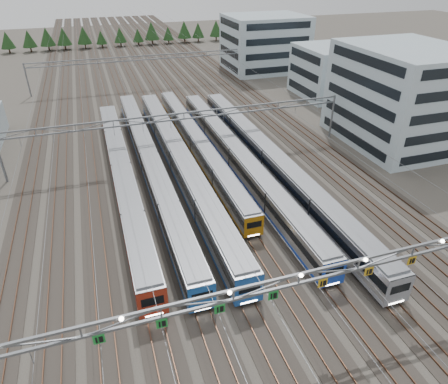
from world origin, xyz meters
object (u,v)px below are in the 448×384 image
object	(u,v)px
gantry_mid	(184,121)
depot_bldg_south	(402,96)
depot_bldg_mid	(330,71)
gantry_near	(299,282)
gantry_far	(143,62)
train_e	(237,157)
train_f	(270,160)
train_c	(180,161)
train_a	(122,174)
train_b	(150,162)
depot_bldg_north	(265,43)
train_d	(197,143)

from	to	relation	value
gantry_mid	depot_bldg_south	xyz separation A→B (m)	(38.22, -5.30, 2.01)
depot_bldg_mid	gantry_near	bearing A→B (deg)	-123.11
gantry_far	depot_bldg_mid	world-z (taller)	depot_bldg_mid
train_e	gantry_mid	size ratio (longest dim) A/B	1.02
depot_bldg_mid	gantry_mid	bearing A→B (deg)	-150.48
train_f	train_c	bearing A→B (deg)	162.74
train_c	train_f	world-z (taller)	train_c
train_a	depot_bldg_mid	xyz separation A→B (m)	(52.66, 30.58, 3.64)
train_b	gantry_far	distance (m)	49.98
gantry_far	depot_bldg_mid	distance (m)	46.69
gantry_far	gantry_near	bearing A→B (deg)	-90.03
gantry_mid	train_c	bearing A→B (deg)	-111.75
train_a	train_f	distance (m)	22.66
gantry_far	depot_bldg_north	distance (m)	37.19
train_d	train_e	distance (m)	8.89
train_b	gantry_near	bearing A→B (deg)	-79.39
train_a	gantry_far	world-z (taller)	gantry_far
train_c	depot_bldg_south	world-z (taller)	depot_bldg_south
gantry_mid	gantry_near	bearing A→B (deg)	-90.07
depot_bldg_south	depot_bldg_mid	size ratio (longest dim) A/B	1.38
train_c	depot_bldg_north	xyz separation A→B (m)	(38.81, 57.38, 5.43)
train_a	train_f	bearing A→B (deg)	-6.84
train_d	gantry_far	distance (m)	44.60
train_f	gantry_mid	size ratio (longest dim) A/B	1.07
train_c	gantry_far	world-z (taller)	gantry_far
train_e	gantry_mid	bearing A→B (deg)	134.02
gantry_near	depot_bldg_north	distance (m)	98.88
train_b	train_d	size ratio (longest dim) A/B	1.17
gantry_near	gantry_far	bearing A→B (deg)	89.97
train_b	gantry_near	distance (m)	36.75
train_c	gantry_mid	xyz separation A→B (m)	(2.25, 5.64, 4.19)
train_f	train_b	bearing A→B (deg)	163.01
train_f	gantry_near	bearing A→B (deg)	-110.46
depot_bldg_south	gantry_far	bearing A→B (deg)	127.23
depot_bldg_south	train_e	bearing A→B (deg)	-176.94
train_d	gantry_near	world-z (taller)	gantry_near
train_e	train_b	bearing A→B (deg)	168.89
train_a	gantry_mid	size ratio (longest dim) A/B	0.96
train_b	depot_bldg_south	bearing A→B (deg)	-1.23
train_d	gantry_near	distance (m)	41.20
train_c	gantry_mid	bearing A→B (deg)	68.25
train_e	depot_bldg_south	world-z (taller)	depot_bldg_south
train_a	train_e	xyz separation A→B (m)	(18.00, 0.15, -0.07)
train_d	train_a	bearing A→B (deg)	-149.92
gantry_mid	depot_bldg_north	size ratio (longest dim) A/B	2.56
train_e	depot_bldg_mid	size ratio (longest dim) A/B	3.59
train_b	gantry_far	bearing A→B (deg)	82.21
train_d	train_e	size ratio (longest dim) A/B	0.91
train_b	train_e	xyz separation A→B (m)	(13.50, -2.65, -0.01)
gantry_near	depot_bldg_south	distance (m)	51.75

